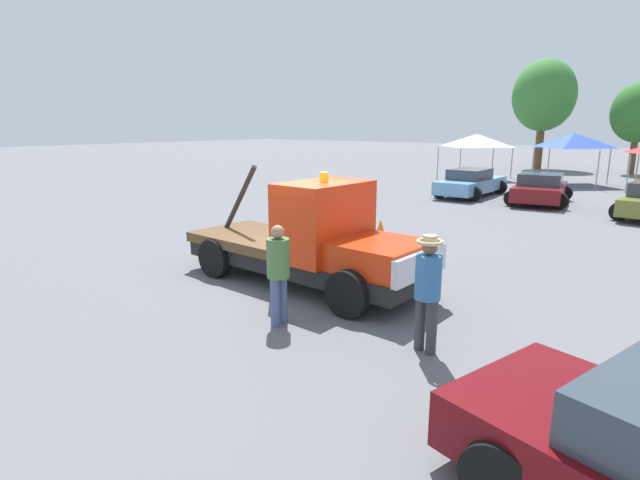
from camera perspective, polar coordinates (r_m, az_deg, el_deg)
ground_plane at (r=11.03m, az=-2.04°, el=-4.95°), size 160.00×160.00×0.00m
tow_truck at (r=10.54m, az=-0.64°, el=-0.39°), size 5.83×2.24×2.51m
person_near_truck at (r=7.64m, az=12.22°, el=-4.98°), size 0.41×0.41×1.84m
person_at_hood at (r=8.54m, az=-4.79°, el=-3.22°), size 0.39×0.39×1.77m
parked_car_skyblue at (r=25.40m, az=16.84°, el=6.27°), size 2.37×4.90×1.34m
parked_car_maroon at (r=24.04m, az=23.83°, el=5.36°), size 2.96×4.46×1.34m
canopy_tent_white at (r=33.57m, az=17.46°, el=10.81°), size 3.55×3.55×2.83m
canopy_tent_blue at (r=32.33m, az=27.03°, el=10.10°), size 3.39×3.39×2.94m
tree_center at (r=43.09m, az=24.23°, el=14.81°), size 4.63×4.63×8.27m
tree_right at (r=41.28m, az=32.63°, el=12.15°), size 3.49×3.49×6.24m
traffic_cone at (r=15.53m, az=6.92°, el=1.24°), size 0.40×0.40×0.55m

